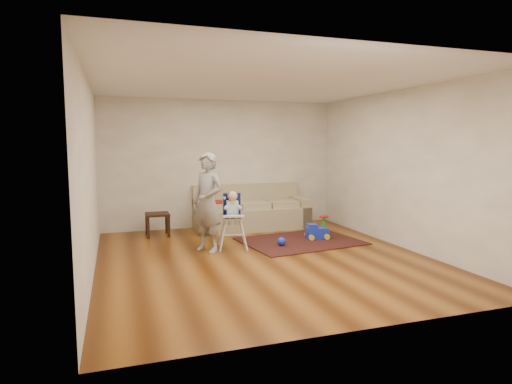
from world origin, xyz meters
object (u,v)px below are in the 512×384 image
object	(u,v)px
ride_on_toy	(317,227)
toy_ball	(282,241)
side_table	(158,225)
sofa	(252,207)
high_chair	(233,221)
adult	(208,202)

from	to	relation	value
ride_on_toy	toy_ball	distance (m)	0.91
side_table	toy_ball	distance (m)	2.52
sofa	toy_ball	xyz separation A→B (m)	(0.01, -1.69, -0.37)
high_chair	toy_ball	bearing A→B (deg)	0.17
toy_ball	adult	distance (m)	1.48
ride_on_toy	toy_ball	size ratio (longest dim) A/B	2.87
adult	high_chair	bearing A→B (deg)	63.22
adult	sofa	bearing A→B (deg)	105.43
sofa	adult	world-z (taller)	adult
toy_ball	adult	size ratio (longest dim) A/B	0.09
sofa	adult	xyz separation A→B (m)	(-1.27, -1.60, 0.36)
sofa	ride_on_toy	distance (m)	1.63
sofa	ride_on_toy	bearing A→B (deg)	-58.89
side_table	toy_ball	bearing A→B (deg)	-38.53
sofa	side_table	bearing A→B (deg)	-176.97
side_table	toy_ball	world-z (taller)	side_table
sofa	toy_ball	size ratio (longest dim) A/B	15.83
sofa	adult	size ratio (longest dim) A/B	1.44
toy_ball	high_chair	world-z (taller)	high_chair
side_table	adult	world-z (taller)	adult
toy_ball	adult	world-z (taller)	adult
ride_on_toy	sofa	bearing A→B (deg)	129.02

